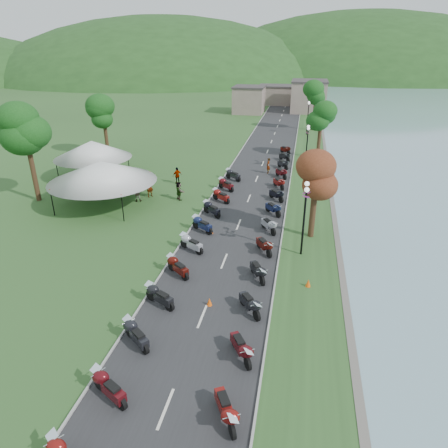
# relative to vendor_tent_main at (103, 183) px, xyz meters

# --- Properties ---
(road) EXTENTS (7.00, 120.00, 0.02)m
(road) POSITION_rel_vendor_tent_main_xyz_m (12.42, 16.01, -1.99)
(road) COLOR #2C2C2E
(road) RESTS_ON ground
(hills_backdrop) EXTENTS (360.00, 120.00, 76.00)m
(hills_backdrop) POSITION_rel_vendor_tent_main_xyz_m (12.42, 176.01, -2.00)
(hills_backdrop) COLOR #285621
(hills_backdrop) RESTS_ON ground
(far_building) EXTENTS (18.00, 16.00, 5.00)m
(far_building) POSITION_rel_vendor_tent_main_xyz_m (10.42, 61.01, 0.50)
(far_building) COLOR gray
(far_building) RESTS_ON ground
(moto_row_left) EXTENTS (2.60, 37.91, 1.10)m
(moto_row_left) POSITION_rel_vendor_tent_main_xyz_m (9.96, -8.64, -1.45)
(moto_row_left) COLOR #331411
(moto_row_left) RESTS_ON ground
(moto_row_right) EXTENTS (2.60, 47.17, 1.10)m
(moto_row_right) POSITION_rel_vendor_tent_main_xyz_m (14.90, -1.07, -1.45)
(moto_row_right) COLOR #331411
(moto_row_right) RESTS_ON ground
(vendor_tent_main) EXTENTS (6.26, 6.26, 4.00)m
(vendor_tent_main) POSITION_rel_vendor_tent_main_xyz_m (0.00, 0.00, 0.00)
(vendor_tent_main) COLOR silver
(vendor_tent_main) RESTS_ON ground
(vendor_tent_side) EXTENTS (5.36, 5.36, 4.00)m
(vendor_tent_side) POSITION_rel_vendor_tent_main_xyz_m (-4.66, 7.10, 0.00)
(vendor_tent_side) COLOR silver
(vendor_tent_side) RESTS_ON ground
(tree_park_left) EXTENTS (3.80, 3.80, 10.56)m
(tree_park_left) POSITION_rel_vendor_tent_main_xyz_m (-6.58, -0.19, 3.28)
(tree_park_left) COLOR #1C591A
(tree_park_left) RESTS_ON ground
(tree_lakeside) EXTENTS (2.68, 2.68, 7.44)m
(tree_lakeside) POSITION_rel_vendor_tent_main_xyz_m (18.07, -3.00, 1.72)
(tree_lakeside) COLOR #1C591A
(tree_lakeside) RESTS_ON ground
(pedestrian_a) EXTENTS (0.82, 0.88, 1.95)m
(pedestrian_a) POSITION_rel_vendor_tent_main_xyz_m (3.20, 2.70, -2.00)
(pedestrian_a) COLOR slate
(pedestrian_a) RESTS_ON ground
(pedestrian_b) EXTENTS (0.87, 0.67, 1.58)m
(pedestrian_b) POSITION_rel_vendor_tent_main_xyz_m (2.46, 1.34, -2.00)
(pedestrian_b) COLOR slate
(pedestrian_b) RESTS_ON ground
(pedestrian_c) EXTENTS (1.01, 1.37, 1.96)m
(pedestrian_c) POSITION_rel_vendor_tent_main_xyz_m (-0.88, 4.99, -2.00)
(pedestrian_c) COLOR slate
(pedestrian_c) RESTS_ON ground
(traffic_cone_near) EXTENTS (0.31, 0.31, 0.49)m
(traffic_cone_near) POSITION_rel_vendor_tent_main_xyz_m (12.58, -12.97, -1.76)
(traffic_cone_near) COLOR #F2590C
(traffic_cone_near) RESTS_ON ground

